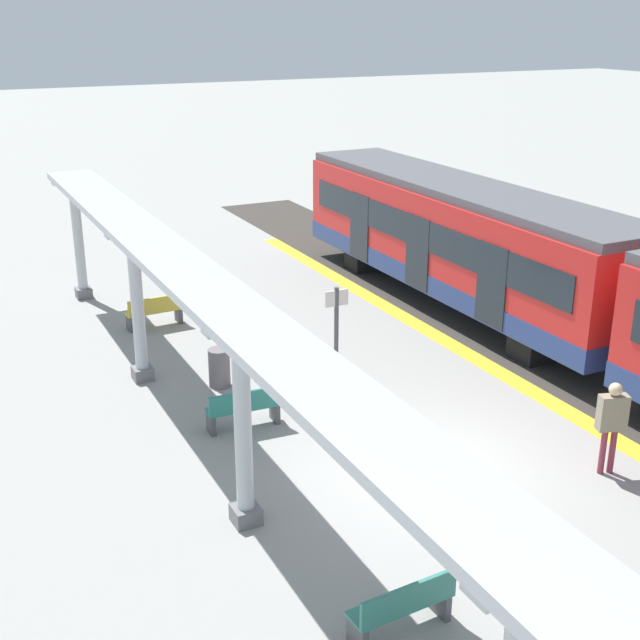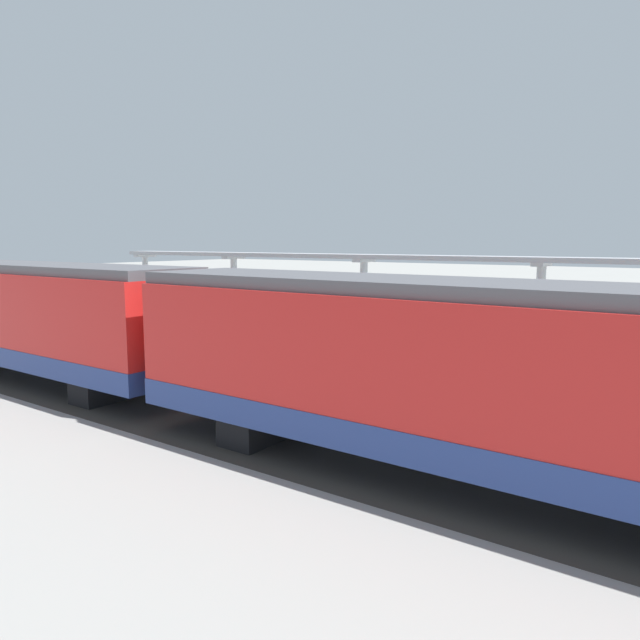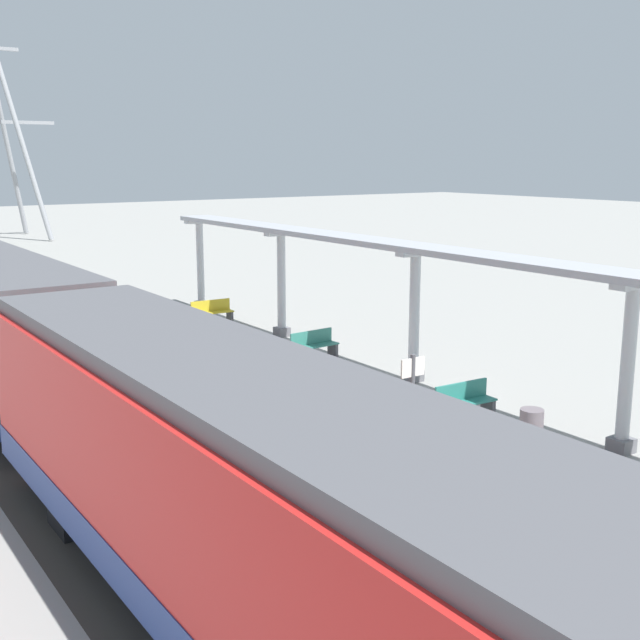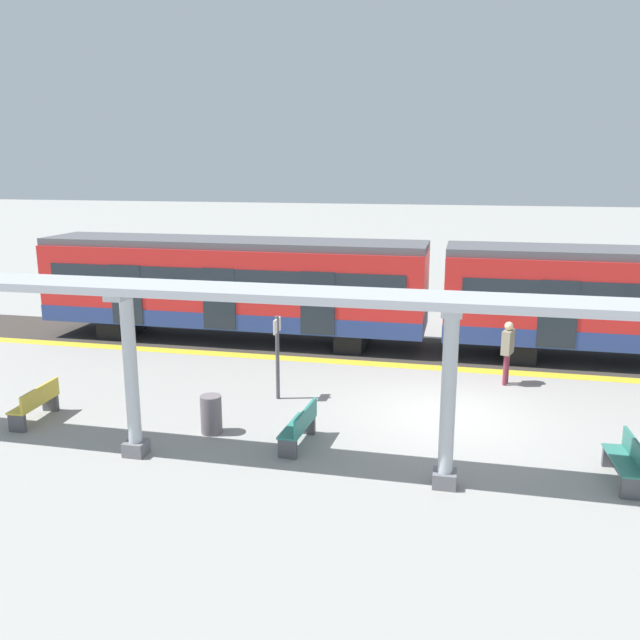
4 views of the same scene
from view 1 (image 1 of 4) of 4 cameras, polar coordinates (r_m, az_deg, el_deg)
The scene contains 13 objects.
ground_plane at distance 15.67m, azimuth 7.57°, elevation -10.01°, with size 176.00×176.00×0.00m, color gray.
tactile_edge_strip at distance 17.90m, azimuth 17.98°, elevation -6.84°, with size 0.52×33.06×0.01m, color gold.
train_near_carriage at distance 23.74m, azimuth 9.32°, elevation 5.26°, with size 2.65×13.13×3.48m.
canopy_pillar_nearest at distance 24.98m, azimuth -16.12°, elevation 5.33°, with size 1.10×0.44×3.49m.
canopy_pillar_second at distance 18.86m, azimuth -12.32°, elevation 0.94°, with size 1.10×0.44×3.49m.
canopy_pillar_third at distance 13.24m, azimuth -5.27°, elevation -7.16°, with size 1.10×0.44×3.49m.
canopy_beam at distance 12.63m, azimuth -5.74°, elevation 0.35°, with size 1.20×26.24×0.16m, color #A8AAB2.
bench_near_end at distance 16.81m, azimuth -5.18°, elevation -5.99°, with size 1.52×0.52×0.86m.
bench_mid_platform at distance 11.77m, azimuth 5.70°, elevation -18.83°, with size 1.52×0.53×0.86m.
bench_far_end at distance 22.48m, azimuth -11.17°, elevation 0.59°, with size 1.52×0.51×0.86m.
trash_bin at distance 18.72m, azimuth -6.87°, elevation -3.24°, with size 0.48×0.48×0.88m, color slate.
platform_info_sign at distance 18.58m, azimuth 1.12°, elevation -0.32°, with size 0.56×0.10×2.20m.
passenger_waiting_near_edge at distance 15.76m, azimuth 19.24°, elevation -6.28°, with size 0.56×0.38×1.78m.
Camera 1 is at (7.78, 11.13, 7.83)m, focal length 47.03 mm.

